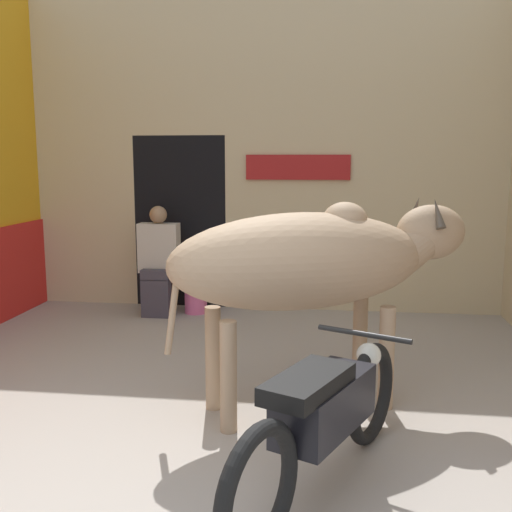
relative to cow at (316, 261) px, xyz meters
name	(u,v)px	position (x,y,z in m)	size (l,w,h in m)	color
wall_back_with_doorway	(239,174)	(-1.01, 3.03, 0.52)	(5.46, 0.93, 3.67)	#C6B289
cow	(316,261)	(0.00, 0.00, 0.00)	(2.24, 1.46, 1.49)	tan
motorcycle_near	(325,415)	(0.09, -1.10, -0.63)	(0.93, 1.79, 0.75)	black
shopkeeper_seated	(158,259)	(-1.83, 2.36, -0.42)	(0.45, 0.33, 1.23)	#3D3842
plastic_stool	(196,293)	(-1.44, 2.48, -0.83)	(0.36, 0.36, 0.43)	#DB6093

